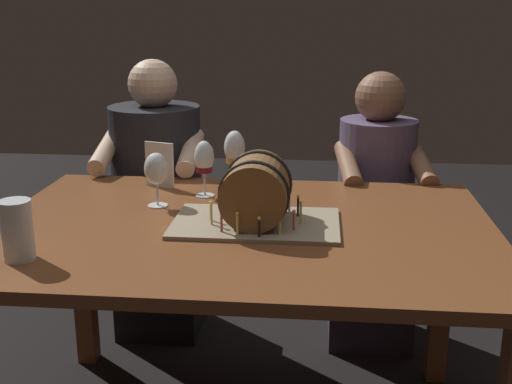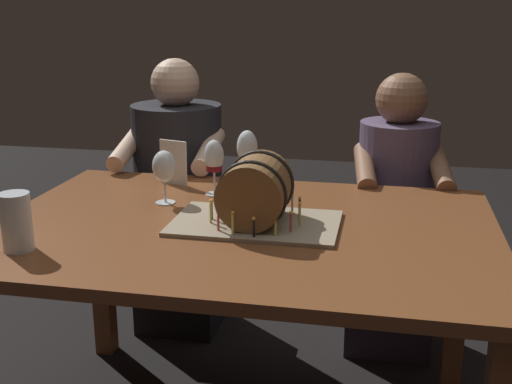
# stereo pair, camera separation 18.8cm
# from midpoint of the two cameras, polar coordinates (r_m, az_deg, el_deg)

# --- Properties ---
(dining_table) EXTENTS (1.48, 1.03, 0.75)m
(dining_table) POSITION_cam_midpoint_polar(r_m,az_deg,el_deg) (1.95, 1.64, -5.56)
(dining_table) COLOR brown
(dining_table) RESTS_ON ground
(barrel_cake) EXTENTS (0.49, 0.31, 0.21)m
(barrel_cake) POSITION_cam_midpoint_polar(r_m,az_deg,el_deg) (1.89, 2.86, -0.30)
(barrel_cake) COLOR gray
(barrel_cake) RESTS_ON dining_table
(wine_glass_empty) EXTENTS (0.08, 0.08, 0.18)m
(wine_glass_empty) POSITION_cam_midpoint_polar(r_m,az_deg,el_deg) (2.09, -5.52, 2.13)
(wine_glass_empty) COLOR white
(wine_glass_empty) RESTS_ON dining_table
(wine_glass_amber) EXTENTS (0.07, 0.07, 0.20)m
(wine_glass_amber) POSITION_cam_midpoint_polar(r_m,az_deg,el_deg) (2.29, 1.58, 3.70)
(wine_glass_amber) COLOR white
(wine_glass_amber) RESTS_ON dining_table
(wine_glass_red) EXTENTS (0.07, 0.07, 0.19)m
(wine_glass_red) POSITION_cam_midpoint_polar(r_m,az_deg,el_deg) (2.18, -1.23, 2.89)
(wine_glass_red) COLOR white
(wine_glass_red) RESTS_ON dining_table
(beer_pint) EXTENTS (0.08, 0.08, 0.16)m
(beer_pint) POSITION_cam_midpoint_polar(r_m,az_deg,el_deg) (1.78, -17.44, -2.73)
(beer_pint) COLOR white
(beer_pint) RESTS_ON dining_table
(menu_card) EXTENTS (0.11, 0.04, 0.16)m
(menu_card) POSITION_cam_midpoint_polar(r_m,az_deg,el_deg) (2.33, -4.96, 2.56)
(menu_card) COLOR silver
(menu_card) RESTS_ON dining_table
(person_seated_left) EXTENTS (0.41, 0.49, 1.17)m
(person_seated_left) POSITION_cam_midpoint_polar(r_m,az_deg,el_deg) (2.77, -4.84, -1.13)
(person_seated_left) COLOR black
(person_seated_left) RESTS_ON ground
(person_seated_right) EXTENTS (0.38, 0.47, 1.13)m
(person_seated_right) POSITION_cam_midpoint_polar(r_m,az_deg,el_deg) (2.68, 13.95, -3.34)
(person_seated_right) COLOR #372D40
(person_seated_right) RESTS_ON ground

